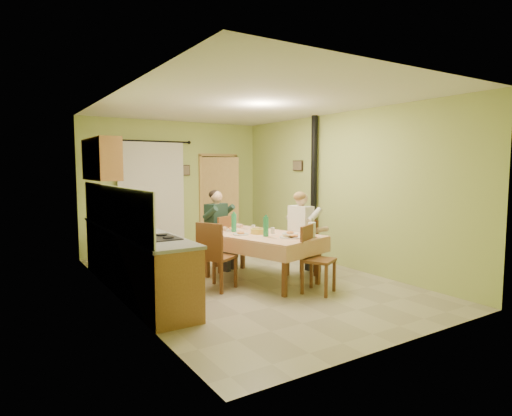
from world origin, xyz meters
TOP-DOWN VIEW (x-y plane):
  - floor at (0.00, 0.00)m, footprint 4.00×6.00m
  - room_shell at (0.00, 0.00)m, footprint 4.04×6.04m
  - kitchen_run at (-1.71, 0.40)m, footprint 0.64×3.64m
  - upper_cabinets at (-1.82, 1.70)m, footprint 0.35×1.40m
  - curtain at (-0.55, 2.90)m, footprint 1.70×0.07m
  - doorway at (1.02, 2.87)m, footprint 0.96×0.46m
  - dining_table at (0.18, -0.16)m, footprint 1.60×2.12m
  - tableware at (0.22, -0.27)m, footprint 0.96×1.48m
  - chair_far at (-0.06, 0.84)m, footprint 0.54×0.54m
  - chair_near at (0.51, -1.15)m, footprint 0.57×0.57m
  - chair_right at (0.94, -0.26)m, footprint 0.43×0.43m
  - chair_left at (-0.64, -0.20)m, footprint 0.62×0.62m
  - man_far at (-0.07, 0.86)m, footprint 0.65×0.60m
  - man_right at (0.93, -0.26)m, footprint 0.51×0.62m
  - stove_flue at (1.90, 0.60)m, footprint 0.24×0.24m
  - picture_back at (0.25, 2.97)m, footprint 0.19×0.03m
  - picture_right at (1.97, 1.20)m, footprint 0.03×0.31m

SIDE VIEW (x-z plane):
  - floor at x=0.00m, z-range -0.01..0.01m
  - chair_right at x=0.94m, z-range -0.18..0.76m
  - chair_far at x=-0.06m, z-range -0.19..0.78m
  - chair_near at x=0.51m, z-range -0.20..0.78m
  - chair_left at x=-0.64m, z-range -0.22..0.80m
  - dining_table at x=0.18m, z-range 0.00..0.76m
  - kitchen_run at x=-1.71m, z-range -0.30..1.26m
  - tableware at x=0.22m, z-range 0.66..0.99m
  - man_far at x=-0.07m, z-range 0.18..1.57m
  - man_right at x=0.93m, z-range 0.18..1.57m
  - stove_flue at x=1.90m, z-range -0.38..2.42m
  - doorway at x=1.02m, z-range -0.02..2.13m
  - curtain at x=-0.55m, z-range 0.15..2.37m
  - picture_back at x=0.25m, z-range 1.64..1.86m
  - room_shell at x=0.00m, z-range 0.41..3.23m
  - picture_right at x=1.97m, z-range 1.75..1.96m
  - upper_cabinets at x=-1.82m, z-range 1.60..2.30m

